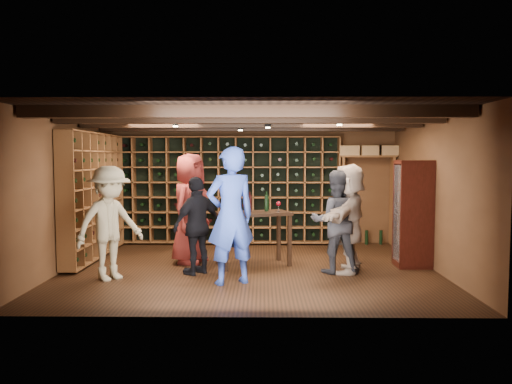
{
  "coord_description": "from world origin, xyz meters",
  "views": [
    {
      "loc": [
        0.21,
        -8.09,
        1.83
      ],
      "look_at": [
        0.1,
        0.2,
        1.25
      ],
      "focal_mm": 35.0,
      "sensor_mm": 36.0,
      "label": 1
    }
  ],
  "objects_px": {
    "guest_beige": "(349,218)",
    "man_blue_shirt": "(231,216)",
    "guest_red_floral": "(190,208)",
    "man_grey_suit": "(336,222)",
    "guest_woman_black": "(198,226)",
    "tasting_table": "(253,219)",
    "display_cabinet": "(413,216)",
    "guest_khaki": "(110,223)"
  },
  "relations": [
    {
      "from": "man_grey_suit",
      "to": "guest_beige",
      "type": "distance_m",
      "value": 0.24
    },
    {
      "from": "guest_woman_black",
      "to": "man_blue_shirt",
      "type": "bearing_deg",
      "value": 86.64
    },
    {
      "from": "man_blue_shirt",
      "to": "guest_woman_black",
      "type": "height_order",
      "value": "man_blue_shirt"
    },
    {
      "from": "man_blue_shirt",
      "to": "tasting_table",
      "type": "height_order",
      "value": "man_blue_shirt"
    },
    {
      "from": "guest_red_floral",
      "to": "guest_khaki",
      "type": "height_order",
      "value": "guest_red_floral"
    },
    {
      "from": "man_grey_suit",
      "to": "guest_woman_black",
      "type": "bearing_deg",
      "value": 1.86
    },
    {
      "from": "display_cabinet",
      "to": "guest_khaki",
      "type": "xyz_separation_m",
      "value": [
        -4.78,
        -0.95,
        -0.01
      ]
    },
    {
      "from": "man_grey_suit",
      "to": "guest_khaki",
      "type": "height_order",
      "value": "guest_khaki"
    },
    {
      "from": "guest_red_floral",
      "to": "guest_khaki",
      "type": "xyz_separation_m",
      "value": [
        -1.03,
        -1.21,
        -0.1
      ]
    },
    {
      "from": "man_blue_shirt",
      "to": "guest_woman_black",
      "type": "distance_m",
      "value": 0.85
    },
    {
      "from": "guest_red_floral",
      "to": "tasting_table",
      "type": "bearing_deg",
      "value": -81.65
    },
    {
      "from": "guest_woman_black",
      "to": "display_cabinet",
      "type": "bearing_deg",
      "value": 143.02
    },
    {
      "from": "display_cabinet",
      "to": "guest_red_floral",
      "type": "height_order",
      "value": "guest_red_floral"
    },
    {
      "from": "guest_beige",
      "to": "guest_woman_black",
      "type": "bearing_deg",
      "value": -64.23
    },
    {
      "from": "guest_woman_black",
      "to": "tasting_table",
      "type": "bearing_deg",
      "value": 169.41
    },
    {
      "from": "guest_woman_black",
      "to": "guest_khaki",
      "type": "bearing_deg",
      "value": -29.88
    },
    {
      "from": "guest_beige",
      "to": "man_blue_shirt",
      "type": "bearing_deg",
      "value": -45.52
    },
    {
      "from": "man_blue_shirt",
      "to": "guest_woman_black",
      "type": "relative_size",
      "value": 1.29
    },
    {
      "from": "display_cabinet",
      "to": "man_blue_shirt",
      "type": "xyz_separation_m",
      "value": [
        -2.96,
        -1.18,
        0.13
      ]
    },
    {
      "from": "man_blue_shirt",
      "to": "guest_beige",
      "type": "xyz_separation_m",
      "value": [
        1.83,
        0.79,
        -0.13
      ]
    },
    {
      "from": "tasting_table",
      "to": "guest_red_floral",
      "type": "bearing_deg",
      "value": 149.57
    },
    {
      "from": "display_cabinet",
      "to": "guest_beige",
      "type": "height_order",
      "value": "display_cabinet"
    },
    {
      "from": "man_grey_suit",
      "to": "guest_red_floral",
      "type": "relative_size",
      "value": 0.86
    },
    {
      "from": "display_cabinet",
      "to": "man_blue_shirt",
      "type": "relative_size",
      "value": 0.88
    },
    {
      "from": "man_blue_shirt",
      "to": "man_grey_suit",
      "type": "height_order",
      "value": "man_blue_shirt"
    },
    {
      "from": "guest_woman_black",
      "to": "guest_khaki",
      "type": "distance_m",
      "value": 1.32
    },
    {
      "from": "man_grey_suit",
      "to": "guest_red_floral",
      "type": "height_order",
      "value": "guest_red_floral"
    },
    {
      "from": "man_grey_suit",
      "to": "guest_beige",
      "type": "relative_size",
      "value": 0.94
    },
    {
      "from": "man_blue_shirt",
      "to": "guest_beige",
      "type": "height_order",
      "value": "man_blue_shirt"
    },
    {
      "from": "guest_beige",
      "to": "tasting_table",
      "type": "height_order",
      "value": "guest_beige"
    },
    {
      "from": "man_blue_shirt",
      "to": "guest_khaki",
      "type": "relative_size",
      "value": 1.16
    },
    {
      "from": "man_blue_shirt",
      "to": "man_grey_suit",
      "type": "distance_m",
      "value": 1.77
    },
    {
      "from": "display_cabinet",
      "to": "guest_red_floral",
      "type": "bearing_deg",
      "value": 176.13
    },
    {
      "from": "guest_red_floral",
      "to": "tasting_table",
      "type": "distance_m",
      "value": 1.13
    },
    {
      "from": "man_blue_shirt",
      "to": "guest_beige",
      "type": "bearing_deg",
      "value": 178.38
    },
    {
      "from": "man_blue_shirt",
      "to": "tasting_table",
      "type": "xyz_separation_m",
      "value": [
        0.3,
        1.22,
        -0.19
      ]
    },
    {
      "from": "guest_woman_black",
      "to": "guest_khaki",
      "type": "relative_size",
      "value": 0.9
    },
    {
      "from": "man_blue_shirt",
      "to": "guest_red_floral",
      "type": "xyz_separation_m",
      "value": [
        -0.8,
        1.43,
        -0.04
      ]
    },
    {
      "from": "guest_red_floral",
      "to": "guest_beige",
      "type": "xyz_separation_m",
      "value": [
        2.63,
        -0.64,
        -0.08
      ]
    },
    {
      "from": "tasting_table",
      "to": "guest_woman_black",
      "type": "bearing_deg",
      "value": -163.65
    },
    {
      "from": "man_blue_shirt",
      "to": "guest_red_floral",
      "type": "relative_size",
      "value": 1.05
    },
    {
      "from": "display_cabinet",
      "to": "man_grey_suit",
      "type": "xyz_separation_m",
      "value": [
        -1.35,
        -0.46,
        -0.04
      ]
    }
  ]
}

